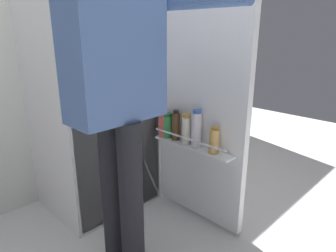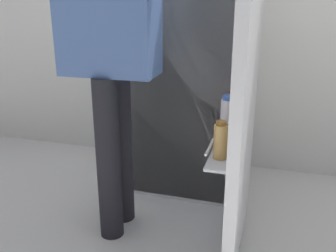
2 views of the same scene
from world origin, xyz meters
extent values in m
plane|color=silver|center=(0.00, 0.00, 0.00)|extent=(6.89, 6.89, 0.00)
cube|color=white|center=(0.00, 0.56, 0.80)|extent=(0.69, 0.62, 1.61)
cube|color=white|center=(0.00, 0.25, 0.80)|extent=(0.65, 0.01, 1.57)
cube|color=white|center=(0.00, 0.30, 0.92)|extent=(0.61, 0.09, 0.01)
cube|color=white|center=(0.37, -0.09, 0.80)|extent=(0.05, 0.69, 1.55)
cube|color=white|center=(0.30, -0.09, 0.53)|extent=(0.10, 0.59, 0.01)
cylinder|color=silver|center=(0.26, -0.09, 0.59)|extent=(0.01, 0.57, 0.01)
cylinder|color=white|center=(0.30, -0.12, 0.65)|extent=(0.06, 0.06, 0.22)
cylinder|color=#335BB2|center=(0.30, -0.12, 0.77)|extent=(0.05, 0.05, 0.02)
cylinder|color=#EDE5CC|center=(0.30, -0.04, 0.63)|extent=(0.06, 0.06, 0.17)
cylinder|color=#B78933|center=(0.30, -0.04, 0.72)|extent=(0.05, 0.05, 0.02)
cylinder|color=brown|center=(0.31, 0.06, 0.63)|extent=(0.05, 0.05, 0.18)
cylinder|color=black|center=(0.31, 0.06, 0.73)|extent=(0.04, 0.04, 0.02)
cylinder|color=tan|center=(0.30, -0.26, 0.61)|extent=(0.06, 0.06, 0.15)
cylinder|color=#996623|center=(0.30, -0.26, 0.70)|extent=(0.04, 0.04, 0.02)
cylinder|color=green|center=(0.30, 0.13, 0.61)|extent=(0.07, 0.07, 0.15)
cylinder|color=#195B28|center=(0.30, 0.13, 0.69)|extent=(0.06, 0.06, 0.02)
cylinder|color=#DB4C47|center=(0.29, 0.16, 0.62)|extent=(0.06, 0.06, 0.16)
cylinder|color=#B22D28|center=(0.29, 0.16, 0.71)|extent=(0.04, 0.04, 0.02)
cylinder|color=#4C7F3D|center=(0.06, 0.30, 0.97)|extent=(0.08, 0.08, 0.07)
cylinder|color=black|center=(-0.26, -0.02, 0.42)|extent=(0.12, 0.12, 0.83)
cylinder|color=black|center=(-0.26, -0.18, 0.42)|extent=(0.12, 0.12, 0.83)
cube|color=#4C6BA3|center=(-0.26, -0.10, 1.13)|extent=(0.45, 0.23, 0.59)
cylinder|color=#4C6BA3|center=(-0.27, 0.12, 1.10)|extent=(0.08, 0.08, 0.55)
camera|label=1|loc=(-1.06, -1.25, 1.23)|focal=32.12mm
camera|label=2|loc=(0.51, -1.74, 1.19)|focal=40.79mm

